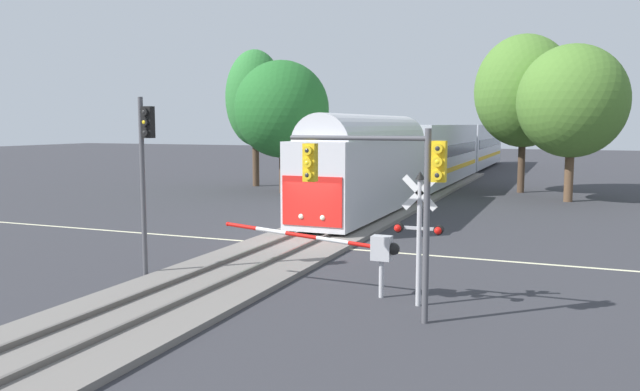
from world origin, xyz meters
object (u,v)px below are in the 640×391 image
object	(u,v)px
traffic_signal_median	(145,158)
pine_left_background	(255,98)
traffic_signal_near_right	(385,177)
crossing_gate_near	(362,247)
oak_behind_train	(282,109)
oak_far_right	(572,101)
elm_centre_background	(524,91)
commuter_train	(441,151)
crossing_signal_mast	(419,224)

from	to	relation	value
traffic_signal_median	pine_left_background	size ratio (longest dim) A/B	0.54
traffic_signal_near_right	traffic_signal_median	distance (m)	8.48
crossing_gate_near	pine_left_background	xyz separation A→B (m)	(-18.21, 28.16, 5.57)
oak_behind_train	oak_far_right	size ratio (longest dim) A/B	0.95
oak_far_right	pine_left_background	xyz separation A→B (m)	(-23.52, 1.71, 0.60)
crossing_gate_near	traffic_signal_near_right	world-z (taller)	traffic_signal_near_right
pine_left_background	elm_centre_background	bearing A→B (deg)	8.22
commuter_train	pine_left_background	world-z (taller)	pine_left_background
traffic_signal_near_right	elm_centre_background	size ratio (longest dim) A/B	0.43
crossing_gate_near	elm_centre_background	distance (m)	31.70
commuter_train	oak_behind_train	world-z (taller)	oak_behind_train
commuter_train	oak_far_right	distance (m)	14.05
commuter_train	crossing_signal_mast	xyz separation A→B (m)	(6.53, -35.99, -0.46)
traffic_signal_median	elm_centre_background	distance (m)	33.07
traffic_signal_near_right	oak_behind_train	bearing A→B (deg)	120.23
pine_left_background	commuter_train	bearing A→B (deg)	28.72
oak_behind_train	elm_centre_background	bearing A→B (deg)	22.59
crossing_signal_mast	traffic_signal_near_right	distance (m)	2.06
oak_behind_train	pine_left_background	xyz separation A→B (m)	(-4.12, 3.78, 0.98)
traffic_signal_near_right	commuter_train	bearing A→B (deg)	99.08
traffic_signal_near_right	elm_centre_background	distance (m)	33.20
crossing_signal_mast	oak_far_right	size ratio (longest dim) A/B	0.37
traffic_signal_near_right	pine_left_background	size ratio (longest dim) A/B	0.45
traffic_signal_near_right	oak_far_right	size ratio (longest dim) A/B	0.49
crossing_gate_near	oak_behind_train	size ratio (longest dim) A/B	0.59
crossing_signal_mast	elm_centre_background	world-z (taller)	elm_centre_background
oak_far_right	elm_centre_background	distance (m)	5.76
commuter_train	traffic_signal_median	xyz separation A→B (m)	(-2.38, -36.04, 1.17)
pine_left_background	traffic_signal_median	bearing A→B (deg)	-68.88
oak_behind_train	commuter_train	bearing A→B (deg)	50.08
oak_far_right	commuter_train	bearing A→B (deg)	137.94
crossing_signal_mast	oak_behind_train	world-z (taller)	oak_behind_train
crossing_signal_mast	traffic_signal_median	distance (m)	9.06
crossing_signal_mast	elm_centre_background	xyz separation A→B (m)	(0.24, 31.54, 5.06)
oak_behind_train	traffic_signal_near_right	bearing A→B (deg)	-59.77
traffic_signal_median	oak_far_right	world-z (taller)	oak_far_right
oak_behind_train	crossing_gate_near	bearing A→B (deg)	-59.98
crossing_signal_mast	traffic_signal_near_right	world-z (taller)	traffic_signal_near_right
traffic_signal_near_right	oak_far_right	world-z (taller)	oak_far_right
oak_far_right	pine_left_background	world-z (taller)	pine_left_background
commuter_train	elm_centre_background	bearing A→B (deg)	-33.28
traffic_signal_near_right	oak_far_right	distance (m)	28.77
crossing_signal_mast	crossing_gate_near	bearing A→B (deg)	165.48
oak_behind_train	pine_left_background	distance (m)	5.68
elm_centre_background	crossing_gate_near	bearing A→B (deg)	-93.72
crossing_signal_mast	traffic_signal_near_right	bearing A→B (deg)	-111.00
oak_behind_train	pine_left_background	size ratio (longest dim) A/B	0.88
crossing_gate_near	oak_far_right	size ratio (longest dim) A/B	0.56
crossing_gate_near	oak_behind_train	xyz separation A→B (m)	(-14.09, 24.38, 4.60)
commuter_train	oak_behind_train	size ratio (longest dim) A/B	6.24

